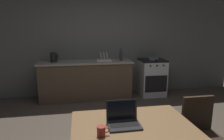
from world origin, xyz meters
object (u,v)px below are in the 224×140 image
electric_kettle (53,57)px  coffee_mug (101,131)px  dining_table (133,132)px  stove_oven (152,77)px  bottle (121,55)px  dish_rack (104,59)px  frying_pan (154,59)px  laptop (123,120)px  chair (201,131)px

electric_kettle → coffee_mug: 3.08m
dining_table → electric_kettle: size_ratio=5.36×
stove_oven → dining_table: (-1.29, -2.85, 0.19)m
bottle → coffee_mug: 3.05m
bottle → dish_rack: size_ratio=0.86×
dining_table → bottle: (0.48, 2.80, 0.40)m
dining_table → bottle: 2.87m
dining_table → dish_rack: 2.87m
bottle → coffee_mug: bottle is taller
dining_table → coffee_mug: bearing=-158.1°
frying_pan → bottle: bearing=-178.5°
stove_oven → laptop: 3.14m
laptop → bottle: bottle is taller
stove_oven → bottle: size_ratio=3.10×
laptop → bottle: size_ratio=1.10×
stove_oven → coffee_mug: (-1.62, -2.98, 0.31)m
stove_oven → dish_rack: (-1.21, 0.00, 0.50)m
electric_kettle → stove_oven: bearing=-0.1°
laptop → coffee_mug: laptop is taller
electric_kettle → frying_pan: (2.38, -0.03, -0.08)m
chair → dish_rack: 2.86m
stove_oven → electric_kettle: electric_kettle is taller
bottle → chair: bearing=-82.1°
laptop → electric_kettle: bearing=106.0°
chair → frying_pan: size_ratio=2.08×
laptop → coffee_mug: 0.29m
coffee_mug → dish_rack: (0.41, 2.98, 0.19)m
stove_oven → dish_rack: dish_rack is taller
laptop → bottle: bearing=75.1°
dining_table → stove_oven: bearing=65.6°
electric_kettle → bottle: 1.55m
dining_table → coffee_mug: size_ratio=10.51×
stove_oven → chair: bearing=-99.2°
dining_table → frying_pan: (1.31, 2.82, 0.28)m
chair → laptop: (-0.94, -0.10, 0.25)m
dish_rack → stove_oven: bearing=-0.1°
frying_pan → dish_rack: bearing=178.7°
dish_rack → frying_pan: bearing=-1.3°
dining_table → bottle: size_ratio=4.12×
electric_kettle → dining_table: bearing=-69.5°
dining_table → frying_pan: frying_pan is taller
dining_table → bottle: bottle is taller
dish_rack → dining_table: bearing=-91.6°
dining_table → frying_pan: size_ratio=2.83×
dining_table → dish_rack: size_ratio=3.53×
chair → laptop: laptop is taller
stove_oven → coffee_mug: bearing=-118.5°
stove_oven → frying_pan: 0.48m
bottle → frying_pan: bearing=1.5°
dining_table → chair: bearing=9.0°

